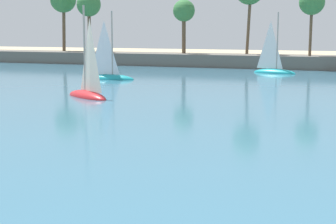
# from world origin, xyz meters

# --- Properties ---
(sea) EXTENTS (220.00, 101.07, 0.06)m
(sea) POSITION_xyz_m (0.00, 58.69, 0.03)
(sea) COLOR #386B84
(sea) RESTS_ON ground
(palm_headland) EXTENTS (103.53, 6.47, 12.60)m
(palm_headland) POSITION_xyz_m (-0.40, 69.34, 3.06)
(palm_headland) COLOR #605B54
(palm_headland) RESTS_ON ground
(sailboat_near_shore) EXTENTS (5.22, 4.14, 7.55)m
(sailboat_near_shore) POSITION_xyz_m (-12.01, 32.99, 0.74)
(sailboat_near_shore) COLOR red
(sailboat_near_shore) RESTS_ON sea
(sailboat_mid_bay) EXTENTS (5.31, 1.89, 7.58)m
(sailboat_mid_bay) POSITION_xyz_m (-17.10, 46.89, 0.74)
(sailboat_mid_bay) COLOR teal
(sailboat_mid_bay) RESTS_ON sea
(sailboat_toward_headland) EXTENTS (5.54, 2.93, 7.70)m
(sailboat_toward_headland) POSITION_xyz_m (-2.19, 60.71, 0.75)
(sailboat_toward_headland) COLOR teal
(sailboat_toward_headland) RESTS_ON sea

